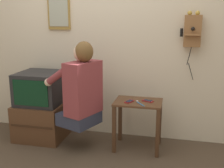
{
  "coord_description": "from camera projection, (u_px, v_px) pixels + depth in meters",
  "views": [
    {
      "loc": [
        0.89,
        -2.36,
        1.49
      ],
      "look_at": [
        0.21,
        0.56,
        0.76
      ],
      "focal_mm": 45.0,
      "sensor_mm": 36.0,
      "label": 1
    }
  ],
  "objects": [
    {
      "name": "wall_back",
      "position": [
        103.0,
        34.0,
        3.41
      ],
      "size": [
        6.8,
        0.05,
        2.55
      ],
      "color": "beige",
      "rests_on": "ground_plane"
    },
    {
      "name": "side_table",
      "position": [
        138.0,
        113.0,
        3.15
      ],
      "size": [
        0.52,
        0.38,
        0.56
      ],
      "color": "#51331E",
      "rests_on": "ground_plane"
    },
    {
      "name": "person",
      "position": [
        81.0,
        88.0,
        3.05
      ],
      "size": [
        0.62,
        0.57,
        0.93
      ],
      "rotation": [
        0.0,
        0.0,
        1.18
      ],
      "color": "#2D3347",
      "rests_on": "ground_plane"
    },
    {
      "name": "tv_stand",
      "position": [
        42.0,
        120.0,
        3.5
      ],
      "size": [
        0.58,
        0.56,
        0.44
      ],
      "color": "#51331E",
      "rests_on": "ground_plane"
    },
    {
      "name": "television",
      "position": [
        41.0,
        88.0,
        3.42
      ],
      "size": [
        0.52,
        0.51,
        0.39
      ],
      "color": "#232326",
      "rests_on": "tv_stand"
    },
    {
      "name": "wall_phone_antique",
      "position": [
        192.0,
        31.0,
        3.09
      ],
      "size": [
        0.22,
        0.19,
        0.76
      ],
      "color": "olive"
    },
    {
      "name": "framed_picture",
      "position": [
        59.0,
        6.0,
        3.42
      ],
      "size": [
        0.29,
        0.03,
        0.56
      ],
      "color": "olive"
    },
    {
      "name": "cell_phone_held",
      "position": [
        129.0,
        101.0,
        3.09
      ],
      "size": [
        0.1,
        0.14,
        0.01
      ],
      "rotation": [
        0.0,
        0.0,
        -0.37
      ],
      "color": "maroon",
      "rests_on": "side_table"
    },
    {
      "name": "cell_phone_spare",
      "position": [
        148.0,
        101.0,
        3.11
      ],
      "size": [
        0.14,
        0.1,
        0.01
      ],
      "rotation": [
        0.0,
        0.0,
        1.2
      ],
      "color": "maroon",
      "rests_on": "side_table"
    },
    {
      "name": "toothbrush",
      "position": [
        140.0,
        103.0,
        3.02
      ],
      "size": [
        0.11,
        0.15,
        0.02
      ],
      "rotation": [
        0.0,
        0.0,
        0.63
      ],
      "color": "#338CD8",
      "rests_on": "side_table"
    }
  ]
}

